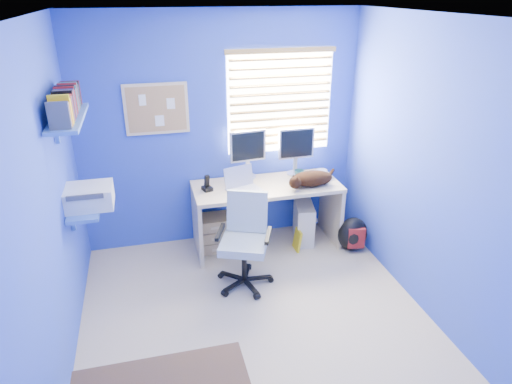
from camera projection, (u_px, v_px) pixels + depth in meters
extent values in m
cube|color=tan|center=(257.00, 323.00, 3.98)|extent=(3.00, 3.20, 0.00)
cube|color=white|center=(258.00, 16.00, 2.95)|extent=(3.00, 3.20, 0.00)
cube|color=#324CB8|center=(221.00, 133.00, 4.88)|extent=(3.00, 0.01, 2.50)
cube|color=#324CB8|center=(346.00, 334.00, 2.05)|extent=(3.00, 0.01, 2.50)
cube|color=#324CB8|center=(46.00, 214.00, 3.13)|extent=(0.01, 3.20, 2.50)
cube|color=#324CB8|center=(432.00, 174.00, 3.80)|extent=(0.01, 3.20, 2.50)
cube|color=beige|center=(266.00, 216.00, 5.03)|extent=(1.57, 0.65, 0.74)
cube|color=silver|center=(244.00, 181.00, 4.69)|extent=(0.39, 0.35, 0.22)
cube|color=silver|center=(248.00, 154.00, 4.96)|extent=(0.41, 0.16, 0.54)
cube|color=silver|center=(296.00, 152.00, 5.04)|extent=(0.40, 0.13, 0.54)
cube|color=black|center=(207.00, 183.00, 4.71)|extent=(0.12, 0.13, 0.17)
imported|color=#23625F|center=(299.00, 174.00, 5.01)|extent=(0.10, 0.09, 0.10)
cylinder|color=silver|center=(322.00, 173.00, 5.10)|extent=(0.13, 0.13, 0.07)
ellipsoid|color=black|center=(312.00, 178.00, 4.83)|extent=(0.51, 0.39, 0.16)
cube|color=beige|center=(304.00, 222.00, 5.20)|extent=(0.27, 0.47, 0.45)
cube|color=tan|center=(214.00, 233.00, 5.01)|extent=(0.35, 0.28, 0.41)
cube|color=yellow|center=(297.00, 240.00, 5.04)|extent=(0.03, 0.17, 0.24)
ellipsoid|color=black|center=(352.00, 234.00, 5.01)|extent=(0.37, 0.31, 0.39)
cylinder|color=black|center=(244.00, 281.00, 4.48)|extent=(0.68, 0.68, 0.06)
cylinder|color=black|center=(244.00, 263.00, 4.39)|extent=(0.07, 0.07, 0.36)
cube|color=#ACB7BF|center=(244.00, 244.00, 4.30)|extent=(0.56, 0.56, 0.08)
cube|color=#ACB7BF|center=(247.00, 211.00, 4.39)|extent=(0.38, 0.20, 0.41)
cube|color=white|center=(280.00, 102.00, 4.89)|extent=(1.15, 0.01, 1.10)
cube|color=#B58441|center=(281.00, 102.00, 4.86)|extent=(1.10, 0.03, 1.00)
cube|color=beige|center=(157.00, 109.00, 4.59)|extent=(0.64, 0.02, 0.52)
cube|color=tan|center=(157.00, 109.00, 4.59)|extent=(0.58, 0.01, 0.46)
cube|color=#456FC6|center=(85.00, 208.00, 3.96)|extent=(0.26, 0.55, 0.03)
cube|color=silver|center=(88.00, 197.00, 3.92)|extent=(0.42, 0.34, 0.18)
cube|color=#456FC6|center=(68.00, 118.00, 3.63)|extent=(0.24, 0.90, 0.03)
cube|color=navy|center=(64.00, 103.00, 3.57)|extent=(0.15, 0.80, 0.22)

